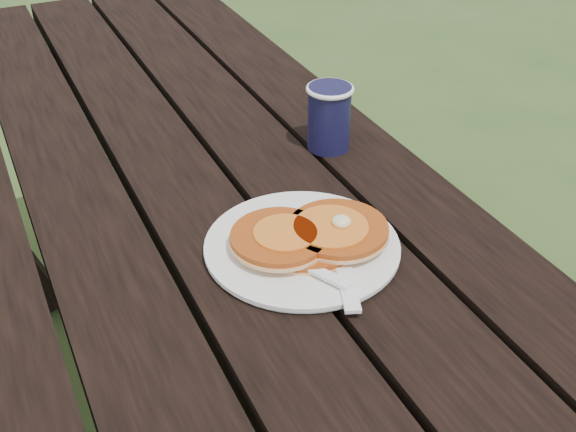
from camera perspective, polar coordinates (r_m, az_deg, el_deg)
name	(u,v)px	position (r m, az deg, el deg)	size (l,w,h in m)	color
picnic_table	(184,333)	(1.41, -8.25, -9.12)	(1.36, 1.80, 0.75)	black
plate	(302,247)	(0.96, 1.12, -2.48)	(0.25, 0.25, 0.01)	white
pancake_stack	(311,235)	(0.95, 1.82, -1.54)	(0.21, 0.15, 0.04)	#B34B14
knife	(343,265)	(0.92, 4.34, -3.86)	(0.02, 0.18, 0.01)	white
fork	(313,269)	(0.90, 1.99, -4.20)	(0.03, 0.16, 0.01)	white
coffee_cup	(329,114)	(1.18, 3.28, 8.07)	(0.08, 0.08, 0.11)	#131234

